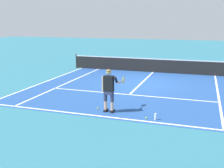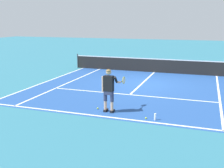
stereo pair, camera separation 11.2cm
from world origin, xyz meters
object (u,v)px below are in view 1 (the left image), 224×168
object	(u,v)px
tennis_player	(109,88)
water_bottle	(155,117)
tennis_ball_near_feet	(146,118)
tennis_ball_by_baseline	(98,108)

from	to	relation	value
tennis_player	water_bottle	distance (m)	2.10
tennis_player	water_bottle	world-z (taller)	tennis_player
tennis_player	tennis_ball_near_feet	distance (m)	1.85
tennis_player	water_bottle	size ratio (longest dim) A/B	6.83
tennis_ball_near_feet	water_bottle	distance (m)	0.35
tennis_player	tennis_ball_near_feet	bearing A→B (deg)	-11.43
tennis_ball_near_feet	tennis_ball_by_baseline	world-z (taller)	same
tennis_player	tennis_ball_near_feet	size ratio (longest dim) A/B	25.95
tennis_ball_near_feet	water_bottle	size ratio (longest dim) A/B	0.26
tennis_ball_near_feet	tennis_ball_by_baseline	size ratio (longest dim) A/B	1.00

